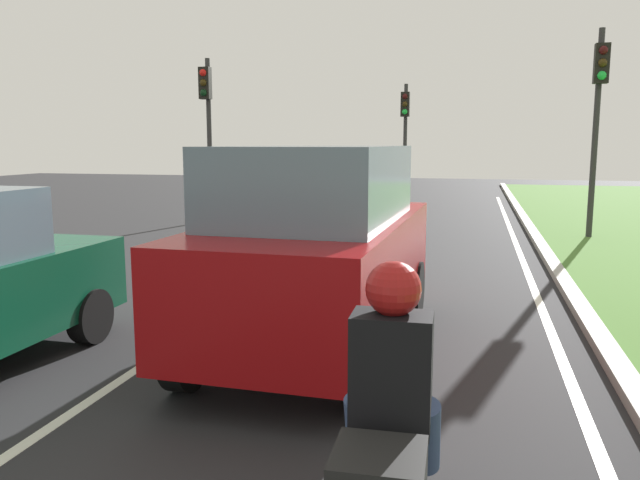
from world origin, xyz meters
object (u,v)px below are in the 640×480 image
(traffic_light_far_median, at_px, (405,124))
(traffic_light_near_right, at_px, (598,101))
(car_suv_ahead, at_px, (318,247))
(rider_person, at_px, (392,368))
(traffic_light_overhead_left, at_px, (207,112))

(traffic_light_far_median, bearing_deg, traffic_light_near_right, -55.82)
(car_suv_ahead, relative_size, rider_person, 3.91)
(car_suv_ahead, xyz_separation_m, rider_person, (1.29, -3.63, 0.02))
(traffic_light_overhead_left, xyz_separation_m, traffic_light_far_median, (5.01, 6.72, -0.18))
(car_suv_ahead, height_order, traffic_light_overhead_left, traffic_light_overhead_left)
(rider_person, distance_m, traffic_light_far_median, 21.13)
(traffic_light_near_right, bearing_deg, rider_person, -103.39)
(rider_person, distance_m, traffic_light_near_right, 13.58)
(traffic_light_overhead_left, distance_m, traffic_light_far_median, 8.39)
(traffic_light_near_right, bearing_deg, traffic_light_far_median, 124.18)
(traffic_light_near_right, xyz_separation_m, traffic_light_overhead_left, (-10.37, 1.16, -0.09))
(car_suv_ahead, distance_m, traffic_light_near_right, 10.61)
(rider_person, relative_size, traffic_light_far_median, 0.26)
(rider_person, relative_size, traffic_light_near_right, 0.24)
(car_suv_ahead, xyz_separation_m, traffic_light_near_right, (4.40, 9.42, 2.11))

